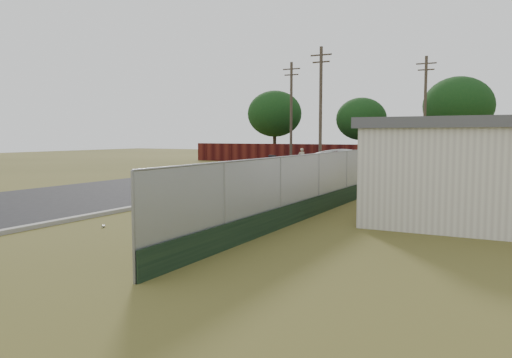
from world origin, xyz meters
The scene contains 12 objects.
ground centered at (0.00, 0.00, 0.00)m, with size 120.00×120.00×0.00m, color brown.
street centered at (-6.76, 8.05, 0.02)m, with size 15.10×60.00×0.12m.
chainlink_fence centered at (3.12, 1.03, 0.80)m, with size 0.10×27.06×2.02m.
privacy_fence centered at (-6.00, 25.00, 0.90)m, with size 30.00×0.12×1.80m, color #4C1610.
utility_poles centered at (-3.67, 20.67, 4.69)m, with size 12.60×8.24×9.00m.
horizon_trees centered at (0.84, 23.56, 4.63)m, with size 33.32×31.94×7.78m.
fire_hydrant centered at (2.70, -9.92, 0.38)m, with size 0.41×0.41×0.80m.
mailbox centered at (-1.86, -0.22, 0.89)m, with size 0.18×0.48×1.12m.
pickup_truck centered at (-1.08, 13.47, 0.85)m, with size 2.83×6.13×1.70m, color silver.
pedestrian centered at (-6.87, 19.41, 0.79)m, with size 0.57×0.38×1.57m, color tan.
trash_bin centered at (-9.83, 19.93, 0.47)m, with size 0.74×0.72×0.92m.
scattered_litter centered at (0.03, -3.07, 0.04)m, with size 2.07×13.24×0.07m.
Camera 1 is at (9.00, -18.57, 2.60)m, focal length 35.00 mm.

